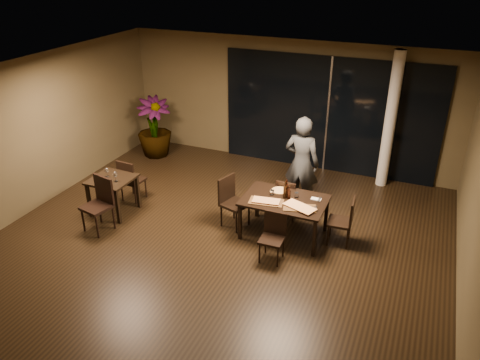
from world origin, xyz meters
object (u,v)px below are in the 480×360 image
(diner, at_px, (302,163))
(chair_main_far, at_px, (287,198))
(potted_plant, at_px, (154,127))
(chair_side_near, at_px, (100,201))
(bottle_c, at_px, (286,188))
(main_table, at_px, (284,203))
(side_table, at_px, (112,184))
(bottle_a, at_px, (285,190))
(bottle_b, at_px, (289,193))
(chair_main_right, at_px, (345,219))
(chair_main_near, at_px, (273,234))
(chair_main_left, at_px, (231,199))
(chair_side_far, at_px, (130,178))

(diner, bearing_deg, chair_main_far, 84.23)
(diner, height_order, potted_plant, diner)
(chair_side_near, height_order, bottle_c, bottle_c)
(main_table, xyz_separation_m, side_table, (-3.40, -0.50, -0.05))
(chair_main_far, distance_m, bottle_a, 0.68)
(potted_plant, distance_m, bottle_b, 4.82)
(side_table, distance_m, bottle_c, 3.46)
(chair_main_right, bearing_deg, bottle_a, -89.19)
(chair_main_near, height_order, chair_main_left, chair_main_left)
(main_table, distance_m, bottle_a, 0.24)
(side_table, bearing_deg, chair_main_far, 17.98)
(chair_main_near, height_order, potted_plant, potted_plant)
(chair_main_left, bearing_deg, potted_plant, 70.16)
(side_table, distance_m, chair_main_far, 3.45)
(chair_main_near, bearing_deg, chair_main_far, 96.44)
(main_table, xyz_separation_m, chair_main_left, (-1.04, -0.03, -0.12))
(chair_side_near, xyz_separation_m, bottle_c, (3.23, 1.20, 0.34))
(side_table, relative_size, bottle_b, 3.25)
(chair_main_near, bearing_deg, bottle_c, 92.93)
(chair_main_right, relative_size, bottle_a, 2.82)
(main_table, distance_m, chair_main_near, 0.78)
(chair_main_right, height_order, bottle_a, bottle_a)
(chair_side_near, bearing_deg, potted_plant, 117.92)
(chair_main_far, xyz_separation_m, diner, (0.10, 0.59, 0.50))
(chair_main_left, distance_m, diner, 1.61)
(chair_main_near, distance_m, chair_side_near, 3.32)
(main_table, xyz_separation_m, chair_side_far, (-3.36, 0.02, -0.16))
(chair_main_left, xyz_separation_m, bottle_a, (1.02, 0.08, 0.36))
(chair_main_right, bearing_deg, chair_main_left, -89.42)
(chair_main_far, bearing_deg, side_table, 19.57)
(potted_plant, bearing_deg, chair_main_right, -22.32)
(bottle_c, bearing_deg, potted_plant, 152.09)
(chair_main_far, bearing_deg, bottle_a, 103.96)
(side_table, xyz_separation_m, potted_plant, (-0.78, 2.81, 0.13))
(main_table, height_order, bottle_c, bottle_c)
(side_table, bearing_deg, bottle_c, 10.02)
(main_table, relative_size, chair_side_far, 1.62)
(chair_side_far, bearing_deg, side_table, 89.55)
(chair_main_far, relative_size, chair_main_left, 0.86)
(chair_main_left, bearing_deg, side_table, 118.07)
(chair_main_right, xyz_separation_m, bottle_c, (-1.09, -0.05, 0.42))
(chair_main_right, distance_m, chair_side_far, 4.44)
(main_table, relative_size, side_table, 1.88)
(potted_plant, bearing_deg, chair_main_near, -35.82)
(chair_main_left, bearing_deg, chair_side_far, 105.64)
(chair_main_right, xyz_separation_m, bottle_b, (-1.02, -0.11, 0.37))
(chair_side_near, bearing_deg, bottle_b, 31.42)
(side_table, relative_size, chair_main_near, 0.94)
(main_table, distance_m, chair_main_right, 1.10)
(bottle_a, relative_size, bottle_b, 1.30)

